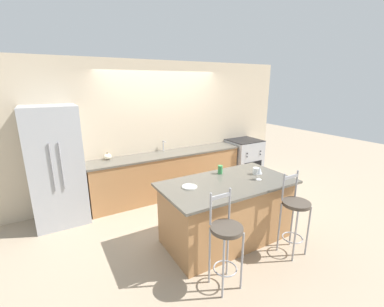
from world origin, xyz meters
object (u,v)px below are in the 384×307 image
bar_stool_far (295,212)px  dinner_plate (189,187)px  wine_glass (259,171)px  bar_stool_near (226,238)px  pumpkin_decoration (107,157)px  coffee_mug (256,171)px  oven_range (243,159)px  tumbler_cup (220,170)px  refrigerator (56,166)px

bar_stool_far → dinner_plate: 1.44m
wine_glass → bar_stool_far: bearing=-77.1°
wine_glass → bar_stool_near: bearing=-150.6°
bar_stool_near → pumpkin_decoration: (-0.63, 2.76, 0.34)m
dinner_plate → coffee_mug: size_ratio=1.68×
bar_stool_far → coffee_mug: size_ratio=9.07×
oven_range → dinner_plate: oven_range is taller
bar_stool_near → pumpkin_decoration: 2.85m
oven_range → bar_stool_far: bar_stool_far is taller
coffee_mug → pumpkin_decoration: pumpkin_decoration is taller
tumbler_cup → bar_stool_far: bearing=-65.9°
dinner_plate → coffee_mug: 1.14m
dinner_plate → pumpkin_decoration: pumpkin_decoration is taller
refrigerator → bar_stool_near: (1.49, -2.55, -0.35)m
dinner_plate → tumbler_cup: size_ratio=1.61×
refrigerator → dinner_plate: bearing=-48.5°
tumbler_cup → pumpkin_decoration: (-1.33, 1.69, -0.02)m
bar_stool_far → pumpkin_decoration: bearing=123.2°
tumbler_cup → wine_glass: bearing=-54.9°
bar_stool_near → bar_stool_far: size_ratio=1.00×
oven_range → coffee_mug: (-1.34, -1.78, 0.48)m
refrigerator → bar_stool_far: (2.65, -2.53, -0.35)m
bar_stool_near → coffee_mug: (1.16, 0.77, 0.35)m
oven_range → bar_stool_far: bearing=-117.7°
oven_range → wine_glass: bearing=-126.5°
dinner_plate → coffee_mug: (1.14, -0.07, 0.04)m
refrigerator → oven_range: 4.01m
coffee_mug → pumpkin_decoration: bearing=132.0°
wine_glass → coffee_mug: 0.24m
bar_stool_far → tumbler_cup: bar_stool_far is taller
oven_range → wine_glass: size_ratio=4.92×
oven_range → bar_stool_far: (-1.33, -2.54, 0.14)m
dinner_plate → coffee_mug: bearing=-3.6°
dinner_plate → wine_glass: size_ratio=1.09×
bar_stool_near → pumpkin_decoration: bar_stool_near is taller
wine_glass → dinner_plate: bearing=165.5°
bar_stool_near → wine_glass: size_ratio=5.86×
bar_stool_near → oven_range: bearing=45.7°
bar_stool_far → wine_glass: 0.72m
refrigerator → oven_range: size_ratio=2.02×
wine_glass → pumpkin_decoration: (-1.67, 2.18, -0.09)m
bar_stool_far → tumbler_cup: bearing=114.1°
tumbler_cup → bar_stool_near: bearing=-123.0°
bar_stool_near → coffee_mug: size_ratio=9.07×
refrigerator → pumpkin_decoration: refrigerator is taller
coffee_mug → refrigerator: bearing=146.1°
oven_range → coffee_mug: bearing=-126.9°
refrigerator → bar_stool_near: 2.97m
bar_stool_far → wine_glass: bearing=102.9°
bar_stool_near → bar_stool_far: 1.16m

